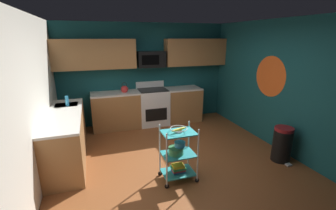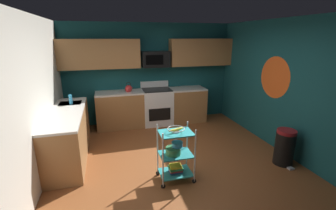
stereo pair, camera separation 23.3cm
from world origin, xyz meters
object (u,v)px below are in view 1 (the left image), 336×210
dish_soap_bottle (67,101)px  trash_can (282,144)px  mixing_bowl_large (176,151)px  oven_range (153,106)px  fruit_bowl (179,129)px  kettle (125,89)px  rolling_cart (178,154)px  book_stack (178,168)px  microwave (151,59)px  mixing_bowl_small (180,144)px

dish_soap_bottle → trash_can: bearing=-25.5°
mixing_bowl_large → oven_range: bearing=83.2°
fruit_bowl → oven_range: bearing=84.1°
kettle → fruit_bowl: bearing=-80.1°
rolling_cart → trash_can: (2.05, -0.04, -0.12)m
fruit_bowl → trash_can: (2.05, -0.04, -0.55)m
fruit_bowl → dish_soap_bottle: 2.46m
oven_range → book_stack: size_ratio=4.95×
oven_range → fruit_bowl: size_ratio=4.04×
book_stack → trash_can: trash_can is taller
microwave → dish_soap_bottle: 2.31m
oven_range → trash_can: 3.20m
mixing_bowl_large → book_stack: mixing_bowl_large is taller
oven_range → microwave: (-0.00, 0.10, 1.22)m
oven_range → book_stack: bearing=-95.9°
mixing_bowl_large → mixing_bowl_small: (0.07, 0.01, 0.10)m
rolling_cart → dish_soap_bottle: bearing=134.3°
kettle → trash_can: bearing=-46.6°
oven_range → trash_can: bearing=-56.1°
fruit_bowl → mixing_bowl_large: size_ratio=1.08×
fruit_bowl → book_stack: (-0.00, -0.00, -0.68)m
oven_range → kettle: kettle is taller
fruit_bowl → mixing_bowl_large: bearing=-180.0°
dish_soap_bottle → trash_can: 4.23m
mixing_bowl_small → trash_can: trash_can is taller
oven_range → mixing_bowl_large: (-0.31, -2.61, 0.04)m
rolling_cart → microwave: bearing=84.3°
kettle → dish_soap_bottle: kettle is taller
kettle → trash_can: kettle is taller
mixing_bowl_small → trash_can: (2.02, -0.05, -0.29)m
fruit_bowl → kettle: (-0.45, 2.61, 0.12)m
microwave → mixing_bowl_large: (-0.31, -2.72, -1.18)m
oven_range → microwave: bearing=90.3°
fruit_bowl → trash_can: bearing=-1.1°
fruit_bowl → dish_soap_bottle: (-1.72, 1.76, 0.14)m
rolling_cart → kettle: size_ratio=3.47×
microwave → mixing_bowl_large: bearing=-96.5°
fruit_bowl → mixing_bowl_small: bearing=22.4°
microwave → rolling_cart: (-0.27, -2.72, -1.25)m
mixing_bowl_small → oven_range: bearing=84.7°
fruit_bowl → rolling_cart: bearing=-104.0°
oven_range → fruit_bowl: bearing=-95.9°
mixing_bowl_large → trash_can: 2.10m
fruit_bowl → kettle: bearing=99.9°
fruit_bowl → mixing_bowl_small: 0.26m
microwave → oven_range: bearing=-89.7°
mixing_bowl_large → kettle: (-0.41, 2.61, 0.48)m
kettle → mixing_bowl_small: bearing=-79.5°
mixing_bowl_large → mixing_bowl_small: 0.12m
mixing_bowl_large → trash_can: bearing=-1.1°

